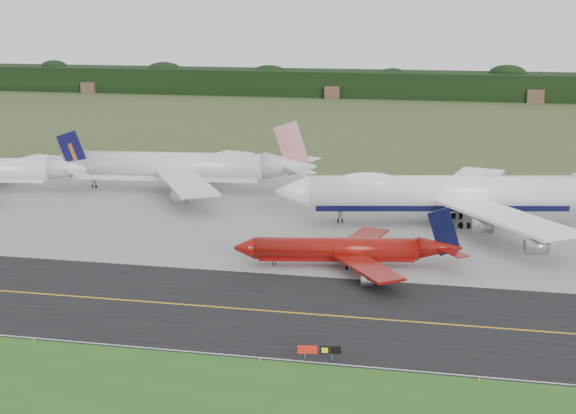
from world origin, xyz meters
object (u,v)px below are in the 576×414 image
at_px(jet_ba_747, 454,193).
at_px(taxiway_sign, 319,350).
at_px(jet_red_737, 349,250).
at_px(jet_star_tail, 180,167).

bearing_deg(jet_ba_747, taxiway_sign, -103.33).
bearing_deg(jet_red_737, jet_star_tail, 133.77).
relative_size(jet_red_737, jet_star_tail, 0.59).
relative_size(jet_ba_747, jet_star_tail, 1.13).
relative_size(jet_ba_747, taxiway_sign, 13.70).
bearing_deg(taxiway_sign, jet_ba_747, 76.67).
distance_m(jet_ba_747, jet_red_737, 35.45).
bearing_deg(jet_ba_747, jet_red_737, -118.96).
relative_size(jet_red_737, taxiway_sign, 7.16).
distance_m(jet_ba_747, jet_star_tail, 65.09).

